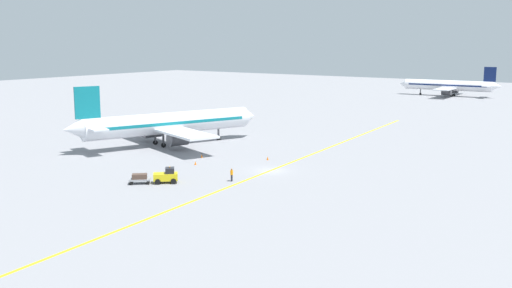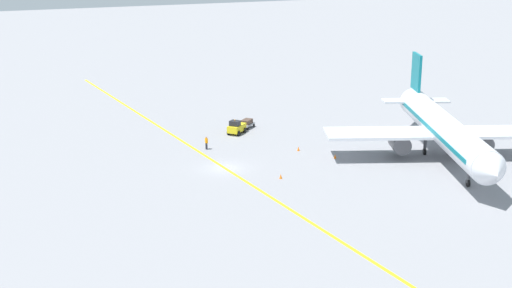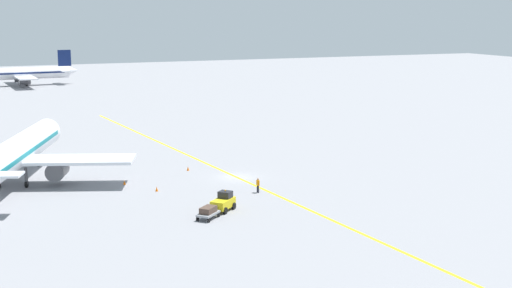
# 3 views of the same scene
# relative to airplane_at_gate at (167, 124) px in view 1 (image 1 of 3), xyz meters

# --- Properties ---
(ground_plane) EXTENTS (400.00, 400.00, 0.00)m
(ground_plane) POSITION_rel_airplane_at_gate_xyz_m (25.43, -6.77, -3.71)
(ground_plane) COLOR gray
(apron_yellow_centreline) EXTENTS (11.19, 119.55, 0.01)m
(apron_yellow_centreline) POSITION_rel_airplane_at_gate_xyz_m (25.43, -6.77, -3.71)
(apron_yellow_centreline) COLOR yellow
(apron_yellow_centreline) RESTS_ON ground
(airplane_at_gate) EXTENTS (28.02, 34.24, 10.60)m
(airplane_at_gate) POSITION_rel_airplane_at_gate_xyz_m (0.00, 0.00, 0.00)
(airplane_at_gate) COLOR silver
(airplane_at_gate) RESTS_ON ground
(airplane_distant_taxiing) EXTENTS (31.97, 25.41, 9.54)m
(airplane_distant_taxiing) POSITION_rel_airplane_at_gate_xyz_m (10.89, 118.11, -0.37)
(airplane_distant_taxiing) COLOR white
(airplane_distant_taxiing) RESTS_ON ground
(baggage_tug_white) EXTENTS (3.23, 3.13, 2.11)m
(baggage_tug_white) POSITION_rel_airplane_at_gate_xyz_m (18.69, -20.13, -2.81)
(baggage_tug_white) COLOR gold
(baggage_tug_white) RESTS_ON ground
(baggage_cart_trailing) EXTENTS (2.86, 2.79, 1.24)m
(baggage_cart_trailing) POSITION_rel_airplane_at_gate_xyz_m (16.25, -22.35, -2.95)
(baggage_cart_trailing) COLOR gray
(baggage_cart_trailing) RESTS_ON ground
(ground_crew_worker) EXTENTS (0.29, 0.57, 1.68)m
(ground_crew_worker) POSITION_rel_airplane_at_gate_xyz_m (24.87, -14.74, -2.80)
(ground_crew_worker) COLOR #23232D
(ground_crew_worker) RESTS_ON ground
(traffic_cone_near_nose) EXTENTS (0.32, 0.32, 0.55)m
(traffic_cone_near_nose) POSITION_rel_airplane_at_gate_xyz_m (21.03, -0.80, -3.43)
(traffic_cone_near_nose) COLOR orange
(traffic_cone_near_nose) RESTS_ON ground
(traffic_cone_mid_apron) EXTENTS (0.32, 0.32, 0.55)m
(traffic_cone_mid_apron) POSITION_rel_airplane_at_gate_xyz_m (14.46, -9.65, -3.43)
(traffic_cone_mid_apron) COLOR orange
(traffic_cone_mid_apron) RESTS_ON ground
(traffic_cone_by_wingtip) EXTENTS (0.32, 0.32, 0.55)m
(traffic_cone_by_wingtip) POSITION_rel_airplane_at_gate_xyz_m (11.79, -5.05, -3.43)
(traffic_cone_by_wingtip) COLOR orange
(traffic_cone_by_wingtip) RESTS_ON ground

